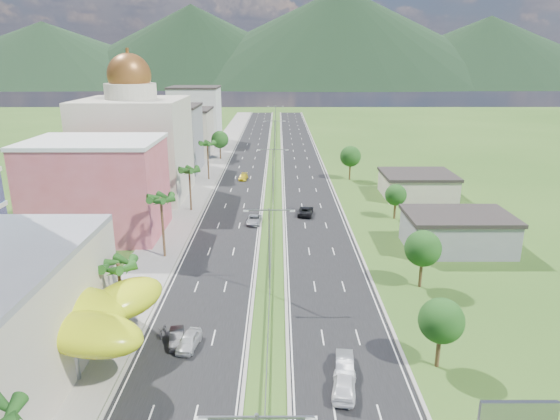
{
  "coord_description": "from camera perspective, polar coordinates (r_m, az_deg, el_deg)",
  "views": [
    {
      "loc": [
        1.11,
        -45.57,
        27.87
      ],
      "look_at": [
        1.3,
        22.42,
        7.0
      ],
      "focal_mm": 32.0,
      "sensor_mm": 36.0,
      "label": 1
    }
  ],
  "objects": [
    {
      "name": "leafy_tree_lfar",
      "position": [
        143.3,
        -6.89,
        7.99
      ],
      "size": [
        4.9,
        4.9,
        8.05
      ],
      "color": "#47301C",
      "rests_on": "ground"
    },
    {
      "name": "mountain_ridge",
      "position": [
        499.84,
        6.8,
        13.75
      ],
      "size": [
        860.0,
        140.0,
        90.0
      ],
      "primitive_type": null,
      "color": "black",
      "rests_on": "ground"
    },
    {
      "name": "car_silver_right",
      "position": [
        48.67,
        7.38,
        -16.9
      ],
      "size": [
        2.11,
        4.72,
        1.51
      ],
      "primitive_type": "imported",
      "rotation": [
        0.0,
        0.0,
        3.03
      ],
      "color": "#A6A9AE",
      "rests_on": "road_right"
    },
    {
      "name": "midrise_beige",
      "position": [
        151.74,
        -10.97,
        8.66
      ],
      "size": [
        16.0,
        15.0,
        13.0
      ],
      "primitive_type": "cube",
      "color": "#BDAE9C",
      "rests_on": "ground"
    },
    {
      "name": "ground",
      "position": [
        53.43,
        -1.37,
        -14.38
      ],
      "size": [
        500.0,
        500.0,
        0.0
      ],
      "primitive_type": "plane",
      "color": "#2D5119",
      "rests_on": "ground"
    },
    {
      "name": "leafy_tree_rc",
      "position": [
        91.17,
        13.09,
        1.67
      ],
      "size": [
        3.85,
        3.85,
        6.33
      ],
      "color": "#47301C",
      "rests_on": "ground"
    },
    {
      "name": "domed_building",
      "position": [
        105.99,
        -16.24,
        7.42
      ],
      "size": [
        20.0,
        20.0,
        28.7
      ],
      "color": "beige",
      "rests_on": "ground"
    },
    {
      "name": "streetlight_median_c",
      "position": [
        97.89,
        -0.81,
        4.6
      ],
      "size": [
        6.04,
        0.25,
        11.0
      ],
      "color": "gray",
      "rests_on": "ground"
    },
    {
      "name": "midrise_grey",
      "position": [
        130.21,
        -12.75,
        7.87
      ],
      "size": [
        16.0,
        15.0,
        16.0
      ],
      "primitive_type": "cube",
      "color": "gray",
      "rests_on": "ground"
    },
    {
      "name": "shed_near",
      "position": [
        79.67,
        19.59,
        -2.53
      ],
      "size": [
        15.0,
        10.0,
        5.0
      ],
      "primitive_type": "cube",
      "color": "gray",
      "rests_on": "ground"
    },
    {
      "name": "leafy_tree_ra",
      "position": [
        49.0,
        17.95,
        -11.97
      ],
      "size": [
        4.2,
        4.2,
        6.9
      ],
      "color": "#47301C",
      "rests_on": "ground"
    },
    {
      "name": "shed_far",
      "position": [
        107.74,
        15.41,
        2.66
      ],
      "size": [
        14.0,
        12.0,
        4.4
      ],
      "primitive_type": "cube",
      "color": "#BDAE9C",
      "rests_on": "ground"
    },
    {
      "name": "motorcycle",
      "position": [
        54.8,
        -13.26,
        -13.12
      ],
      "size": [
        0.78,
        2.2,
        1.39
      ],
      "primitive_type": "imported",
      "rotation": [
        0.0,
        0.0,
        -0.06
      ],
      "color": "black",
      "rests_on": "road_left"
    },
    {
      "name": "car_white_near_left",
      "position": [
        52.28,
        -10.37,
        -14.47
      ],
      "size": [
        2.39,
        4.51,
        1.46
      ],
      "primitive_type": "imported",
      "rotation": [
        0.0,
        0.0,
        -0.16
      ],
      "color": "silver",
      "rests_on": "road_left"
    },
    {
      "name": "car_white_near_right",
      "position": [
        45.87,
        7.36,
        -19.11
      ],
      "size": [
        2.8,
        5.3,
        1.72
      ],
      "primitive_type": "imported",
      "rotation": [
        0.0,
        0.0,
        2.98
      ],
      "color": "white",
      "rests_on": "road_right"
    },
    {
      "name": "palm_tree_d",
      "position": [
        94.3,
        -10.33,
        4.34
      ],
      "size": [
        3.6,
        3.6,
        8.6
      ],
      "color": "#47301C",
      "rests_on": "ground"
    },
    {
      "name": "lime_canopy",
      "position": [
        51.93,
        -24.58,
        -10.76
      ],
      "size": [
        18.0,
        15.0,
        7.4
      ],
      "color": "#CADB15",
      "rests_on": "ground"
    },
    {
      "name": "leafy_tree_rd",
      "position": [
        118.91,
        8.05,
        6.09
      ],
      "size": [
        4.9,
        4.9,
        8.05
      ],
      "color": "#47301C",
      "rests_on": "ground"
    },
    {
      "name": "sidewalk_left",
      "position": [
        139.58,
        -7.65,
        5.42
      ],
      "size": [
        7.0,
        260.0,
        0.12
      ],
      "primitive_type": "cube",
      "color": "gray",
      "rests_on": "ground"
    },
    {
      "name": "road_left",
      "position": [
        138.67,
        -3.74,
        5.44
      ],
      "size": [
        11.0,
        260.0,
        0.04
      ],
      "primitive_type": "cube",
      "color": "black",
      "rests_on": "ground"
    },
    {
      "name": "leafy_tree_rb",
      "position": [
        64.42,
        16.02,
        -4.26
      ],
      "size": [
        4.55,
        4.55,
        7.47
      ],
      "color": "#47301C",
      "rests_on": "ground"
    },
    {
      "name": "palm_tree_c",
      "position": [
        72.23,
        -13.45,
        1.03
      ],
      "size": [
        3.6,
        3.6,
        9.6
      ],
      "color": "#47301C",
      "rests_on": "ground"
    },
    {
      "name": "car_dark_far_right",
      "position": [
        91.87,
        2.94,
        -0.09
      ],
      "size": [
        3.32,
        5.86,
        1.54
      ],
      "primitive_type": "imported",
      "rotation": [
        0.0,
        0.0,
        3.0
      ],
      "color": "black",
      "rests_on": "road_right"
    },
    {
      "name": "streetlight_median_e",
      "position": [
        186.77,
        -0.51,
        10.57
      ],
      "size": [
        6.04,
        0.25,
        11.0
      ],
      "color": "gray",
      "rests_on": "ground"
    },
    {
      "name": "midrise_white",
      "position": [
        173.9,
        -9.63,
        10.6
      ],
      "size": [
        16.0,
        15.0,
        18.0
      ],
      "primitive_type": "cube",
      "color": "silver",
      "rests_on": "ground"
    },
    {
      "name": "road_right",
      "position": [
        138.55,
        2.49,
        5.45
      ],
      "size": [
        11.0,
        260.0,
        0.04
      ],
      "primitive_type": "cube",
      "color": "black",
      "rests_on": "ground"
    },
    {
      "name": "streetlight_median_d",
      "position": [
        142.16,
        -0.62,
        8.52
      ],
      "size": [
        6.04,
        0.25,
        11.0
      ],
      "color": "gray",
      "rests_on": "ground"
    },
    {
      "name": "pink_shophouse",
      "position": [
        85.32,
        -20.12,
        2.19
      ],
      "size": [
        20.0,
        15.0,
        15.0
      ],
      "primitive_type": "cube",
      "color": "#BF4E52",
      "rests_on": "ground"
    },
    {
      "name": "car_dark_left",
      "position": [
        53.14,
        -11.73,
        -14.08
      ],
      "size": [
        2.04,
        4.19,
        1.32
      ],
      "primitive_type": "imported",
      "rotation": [
        0.0,
        0.0,
        0.16
      ],
      "color": "black",
      "rests_on": "road_left"
    },
    {
      "name": "car_silver_mid_left",
      "position": [
        87.08,
        -2.99,
        -1.12
      ],
      "size": [
        2.68,
        5.17,
        1.39
      ],
      "primitive_type": "imported",
      "rotation": [
        0.0,
        0.0,
        -0.07
      ],
      "color": "#989A9F",
      "rests_on": "road_left"
    },
    {
      "name": "palm_tree_b",
      "position": [
        54.52,
        -18.0,
        -6.26
      ],
      "size": [
        3.6,
        3.6,
        8.1
      ],
      "color": "#47301C",
      "rests_on": "ground"
    },
    {
      "name": "median_guardrail",
      "position": [
        120.69,
        -0.69,
        4.01
      ],
      "size": [
        0.1,
        216.06,
        0.76
      ],
      "color": "gray",
      "rests_on": "ground"
    },
    {
      "name": "car_yellow_far_left",
      "position": [
        118.82,
        -4.22,
        3.8
      ],
      "size": [
        2.24,
        4.69,
        1.32
      ],
      "primitive_type": "imported",
      "rotation": [
        0.0,
        0.0,
        -0.09
      ],
      "color": "gold",
      "rests_on": "road_left"
    },
    {
      "name": "streetlight_median_b",
      "position": [
        59.46,
        -1.22,
        -3.75
      ],
      "size": [
        6.04,
        0.25,
        11.0
      ],
      "color": "gray",
      "rests_on": "ground"
    },
    {
      "name": "palm_tree_e",
      "position": [
        118.39,
        -8.3,
        7.38
      ],
      "size": [
        3.6,
        3.6,
        9.4
      ],
      "color": "#47301C",
      "rests_on": "ground"
    }
  ]
}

